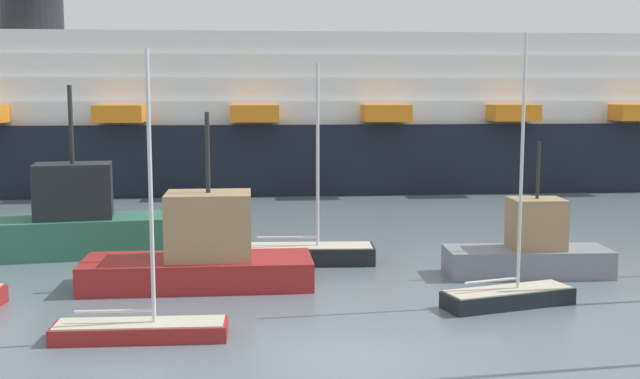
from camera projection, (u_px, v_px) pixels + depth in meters
The scene contains 9 objects.
ground_plane at pixel (354, 358), 18.81m from camera, with size 600.00×600.00×0.00m, color slate.
sailboat_1 at pixel (307, 252), 29.28m from camera, with size 5.19×1.65×7.62m.
sailboat_2 at pixel (508, 294), 23.40m from camera, with size 4.32×2.33×8.29m.
sailboat_4 at pixel (141, 326), 20.23m from camera, with size 4.61×1.19×7.63m.
fishing_boat_0 at pixel (67, 224), 30.57m from camera, with size 9.15×4.02×6.82m.
fishing_boat_1 at pixel (202, 253), 25.76m from camera, with size 7.77×3.00×5.88m.
fishing_boat_2 at pixel (530, 250), 27.30m from camera, with size 5.84×2.05×4.81m.
channel_buoy_0 at pixel (203, 254), 29.36m from camera, with size 0.63×0.63×1.57m.
cruise_ship at pixel (253, 120), 53.06m from camera, with size 82.44×14.83×14.54m.
Camera 1 is at (-1.94, -18.05, 6.50)m, focal length 42.80 mm.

